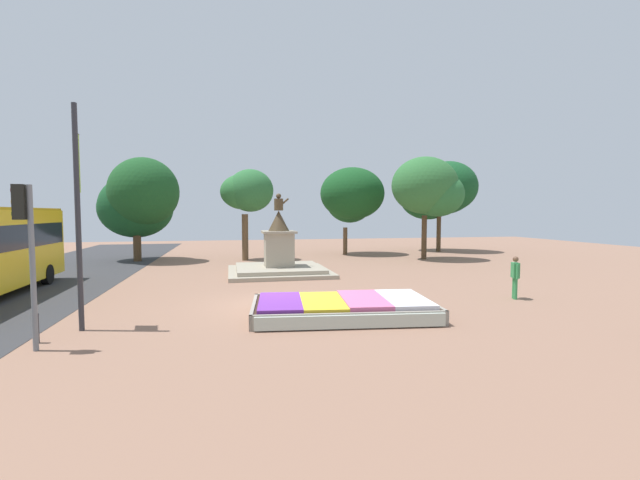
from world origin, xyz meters
name	(u,v)px	position (x,y,z in m)	size (l,w,h in m)	color
ground_plane	(273,305)	(0.00, 0.00, 0.00)	(73.13, 73.13, 0.00)	#8C6651
flower_planter	(344,308)	(1.99, -2.12, 0.26)	(5.91, 3.81, 0.56)	#38281C
statue_monument	(279,259)	(1.07, 7.70, 0.78)	(5.28, 5.28, 4.24)	gray
traffic_light_near_crossing	(26,236)	(-6.02, -3.88, 2.69)	(0.42, 0.30, 3.86)	slate
banner_pole	(78,211)	(-5.46, -2.17, 3.26)	(0.20, 0.73, 6.13)	#2D2D33
pedestrian_near_planter	(515,275)	(8.94, -0.84, 0.92)	(0.33, 0.54, 1.60)	#338C4C
kerb_bollard_mid_a	(36,327)	(-6.16, -3.21, 0.40)	(0.13, 0.13, 0.77)	#2D2D33
park_tree_far_left	(248,192)	(-0.25, 14.87, 4.67)	(3.59, 3.05, 6.19)	brown
park_tree_behind_statue	(428,187)	(11.82, 12.30, 4.97)	(4.94, 4.10, 7.04)	#4C3823
park_tree_far_right	(441,191)	(15.81, 18.15, 5.07)	(5.97, 5.69, 7.46)	#4C3823
park_tree_street_side	(138,202)	(-7.43, 15.54, 3.96)	(5.37, 5.56, 6.82)	#4C3823
park_tree_mid_canopy	(351,196)	(7.84, 17.35, 4.56)	(4.97, 4.68, 6.73)	brown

